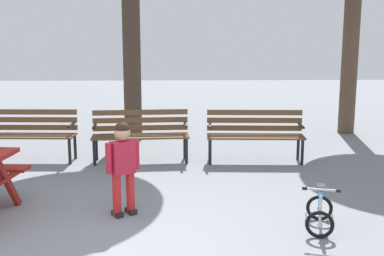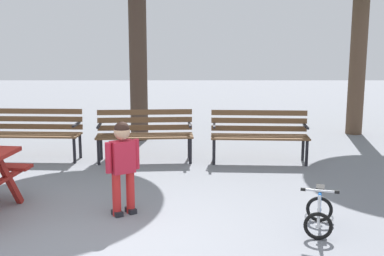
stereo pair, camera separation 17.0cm
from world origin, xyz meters
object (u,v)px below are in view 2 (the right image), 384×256
Objects in this scene: park_bench_far_left at (32,130)px; kids_bicycle at (317,213)px; park_bench_left at (143,131)px; park_bench_right at (257,132)px; child_standing at (121,160)px.

park_bench_far_left reaches higher than kids_bicycle.
park_bench_left reaches higher than kids_bicycle.
park_bench_right is 3.15m from child_standing.
kids_bicycle is (2.19, -0.49, -0.46)m from child_standing.
park_bench_left is 1.00× the size of park_bench_right.
park_bench_right is at bearing 52.13° from child_standing.
kids_bicycle is (2.17, -3.05, -0.31)m from park_bench_left.
child_standing is 1.81× the size of kids_bicycle.
park_bench_left is (1.89, -0.10, 0.00)m from park_bench_far_left.
park_bench_left is 2.56m from child_standing.
park_bench_right is at bearing -2.21° from park_bench_left.
kids_bicycle is (4.06, -3.14, -0.31)m from park_bench_far_left.
child_standing reaches higher than kids_bicycle.
child_standing is at bearing -127.87° from park_bench_right.
park_bench_right is at bearing -2.60° from park_bench_far_left.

